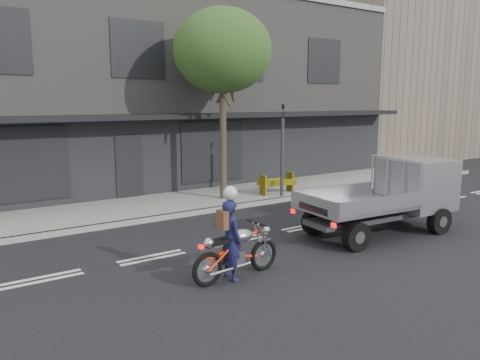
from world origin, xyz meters
The scene contains 11 objects.
ground centered at (0.00, 0.00, 0.00)m, with size 80.00×80.00×0.00m, color black.
sidewalk centered at (0.00, 4.70, 0.07)m, with size 32.00×3.20×0.15m, color gray.
kerb centered at (0.00, 3.10, 0.07)m, with size 32.00×0.20×0.15m, color gray.
building_main centered at (0.00, 11.30, 4.00)m, with size 26.00×10.00×8.00m, color slate.
building_neighbour centered at (20.00, 11.30, 5.00)m, with size 14.00×10.00×10.00m, color brown.
street_tree centered at (2.20, 4.20, 5.28)m, with size 3.40×3.40×6.74m.
traffic_light_pole centered at (4.20, 3.35, 1.65)m, with size 0.12×0.12×3.50m.
motorcycle centered at (-1.44, -2.14, 0.57)m, with size 2.15×0.62×1.11m.
rider centered at (-1.59, -2.14, 0.83)m, with size 0.60×0.40×1.66m, color #17183F.
flatbed_ute centered at (4.55, -1.71, 1.19)m, with size 4.63×2.19×2.08m.
construction_barrier centered at (4.39, 3.67, 0.54)m, with size 1.40×0.56×0.78m, color yellow, non-canonical shape.
Camera 1 is at (-6.54, -9.79, 3.59)m, focal length 35.00 mm.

